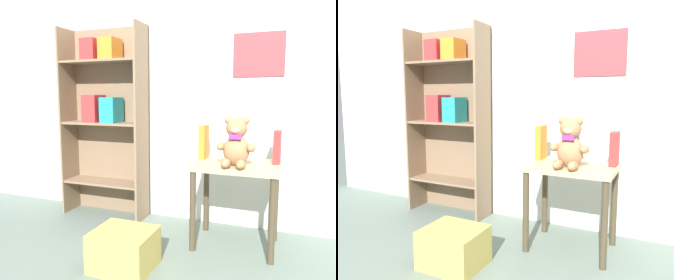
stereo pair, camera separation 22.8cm
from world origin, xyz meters
TOP-DOWN VIEW (x-y plane):
  - wall_back at (0.00, 1.53)m, footprint 4.80×0.07m
  - bookshelf_side at (-0.93, 1.39)m, footprint 0.69×0.24m
  - display_table at (0.17, 1.16)m, footprint 0.54×0.40m
  - teddy_bear at (0.17, 1.07)m, footprint 0.23×0.21m
  - book_standing_orange at (-0.07, 1.24)m, footprint 0.04×0.12m
  - book_standing_blue at (0.17, 1.23)m, footprint 0.04×0.11m
  - book_standing_red at (0.40, 1.24)m, footprint 0.05×0.12m
  - storage_bin at (-0.37, 0.65)m, footprint 0.34×0.30m

SIDE VIEW (x-z plane):
  - storage_bin at x=-0.37m, z-range 0.00..0.22m
  - display_table at x=0.17m, z-range 0.17..0.72m
  - book_standing_red at x=0.40m, z-range 0.55..0.76m
  - book_standing_blue at x=0.17m, z-range 0.55..0.77m
  - book_standing_orange at x=-0.07m, z-range 0.55..0.78m
  - teddy_bear at x=0.17m, z-range 0.54..0.84m
  - bookshelf_side at x=-0.93m, z-range 0.09..1.60m
  - wall_back at x=0.00m, z-range 0.00..2.50m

